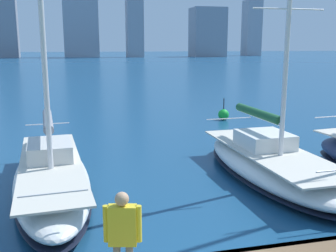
% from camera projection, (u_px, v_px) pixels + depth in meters
% --- Properties ---
extents(city_skyline, '(169.85, 21.33, 54.56)m').
position_uv_depth(city_skyline, '(59.00, 3.00, 152.70)').
color(city_skyline, '#999EA8').
rests_on(city_skyline, ground).
extents(sailboat_forest, '(3.04, 8.46, 9.11)m').
position_uv_depth(sailboat_forest, '(270.00, 162.00, 14.20)').
color(sailboat_forest, white).
rests_on(sailboat_forest, ground).
extents(sailboat_grey, '(2.96, 9.26, 11.09)m').
position_uv_depth(sailboat_grey, '(51.00, 174.00, 12.86)').
color(sailboat_grey, white).
rests_on(sailboat_grey, ground).
extents(person_yellow_shirt, '(0.63, 0.31, 1.78)m').
position_uv_depth(person_yellow_shirt, '(123.00, 232.00, 6.61)').
color(person_yellow_shirt, gray).
rests_on(person_yellow_shirt, dock_pier).
extents(channel_buoy, '(0.70, 0.70, 1.40)m').
position_uv_depth(channel_buoy, '(224.00, 114.00, 25.43)').
color(channel_buoy, green).
rests_on(channel_buoy, ground).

